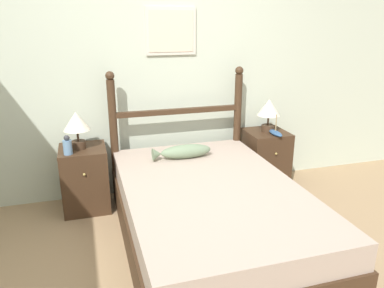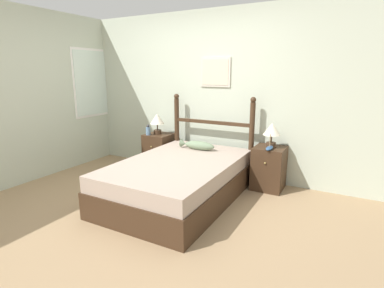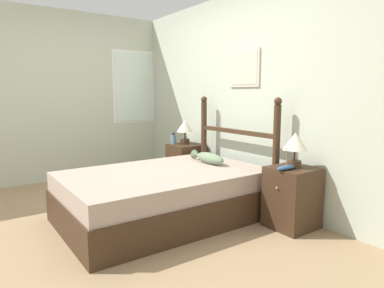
{
  "view_description": "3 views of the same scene",
  "coord_description": "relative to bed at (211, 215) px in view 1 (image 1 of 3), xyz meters",
  "views": [
    {
      "loc": [
        -0.67,
        -1.94,
        1.73
      ],
      "look_at": [
        0.17,
        0.9,
        0.74
      ],
      "focal_mm": 35.0,
      "sensor_mm": 36.0,
      "label": 1
    },
    {
      "loc": [
        2.13,
        -2.61,
        1.63
      ],
      "look_at": [
        0.24,
        0.86,
        0.67
      ],
      "focal_mm": 28.0,
      "sensor_mm": 36.0,
      "label": 2
    },
    {
      "loc": [
        3.27,
        -1.23,
        1.33
      ],
      "look_at": [
        0.13,
        0.97,
        0.75
      ],
      "focal_mm": 32.0,
      "sensor_mm": 36.0,
      "label": 3
    }
  ],
  "objects": [
    {
      "name": "model_boat",
      "position": [
        0.96,
        0.78,
        0.38
      ],
      "size": [
        0.08,
        0.24,
        0.21
      ],
      "color": "#335684",
      "rests_on": "nightstand_right"
    },
    {
      "name": "bottle",
      "position": [
        -1.06,
        0.78,
        0.43
      ],
      "size": [
        0.08,
        0.08,
        0.17
      ],
      "color": "#668CB2",
      "rests_on": "nightstand_left"
    },
    {
      "name": "table_lamp_right",
      "position": [
        0.95,
        0.92,
        0.59
      ],
      "size": [
        0.24,
        0.24,
        0.34
      ],
      "color": "#422D1E",
      "rests_on": "nightstand_right"
    },
    {
      "name": "nightstand_right",
      "position": [
        0.94,
        0.91,
        0.05
      ],
      "size": [
        0.42,
        0.46,
        0.61
      ],
      "color": "#3D2819",
      "rests_on": "ground_plane"
    },
    {
      "name": "nightstand_left",
      "position": [
        -0.94,
        0.91,
        0.05
      ],
      "size": [
        0.42,
        0.46,
        0.61
      ],
      "color": "#3D2819",
      "rests_on": "ground_plane"
    },
    {
      "name": "table_lamp_left",
      "position": [
        -0.96,
        0.91,
        0.59
      ],
      "size": [
        0.24,
        0.24,
        0.34
      ],
      "color": "#422D1E",
      "rests_on": "nightstand_left"
    },
    {
      "name": "bed",
      "position": [
        0.0,
        0.0,
        0.0
      ],
      "size": [
        1.35,
        2.08,
        0.52
      ],
      "color": "#3D2819",
      "rests_on": "ground_plane"
    },
    {
      "name": "headboard",
      "position": [
        0.0,
        1.0,
        0.44
      ],
      "size": [
        1.36,
        0.08,
        1.29
      ],
      "color": "#3D2819",
      "rests_on": "ground_plane"
    },
    {
      "name": "wall_back",
      "position": [
        -0.22,
        1.19,
        1.02
      ],
      "size": [
        6.4,
        0.08,
        2.55
      ],
      "color": "beige",
      "rests_on": "ground_plane"
    },
    {
      "name": "fish_pillow",
      "position": [
        -0.05,
        0.63,
        0.32
      ],
      "size": [
        0.55,
        0.14,
        0.13
      ],
      "color": "gray",
      "rests_on": "bed"
    }
  ]
}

